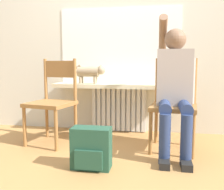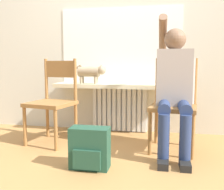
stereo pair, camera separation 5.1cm
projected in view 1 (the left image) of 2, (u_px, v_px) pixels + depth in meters
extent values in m
plane|color=#B27F47|center=(99.00, 164.00, 2.27)|extent=(12.00, 12.00, 0.00)
cube|color=beige|center=(120.00, 25.00, 3.31)|extent=(7.00, 0.06, 2.70)
cube|color=silver|center=(119.00, 109.00, 3.37)|extent=(0.70, 0.05, 0.57)
cube|color=silver|center=(94.00, 109.00, 3.38)|extent=(0.04, 0.03, 0.55)
cube|color=silver|center=(99.00, 109.00, 3.37)|extent=(0.04, 0.03, 0.55)
cube|color=silver|center=(104.00, 109.00, 3.36)|extent=(0.04, 0.03, 0.55)
cube|color=silver|center=(109.00, 109.00, 3.35)|extent=(0.04, 0.03, 0.55)
cube|color=silver|center=(114.00, 109.00, 3.34)|extent=(0.04, 0.03, 0.55)
cube|color=silver|center=(118.00, 110.00, 3.33)|extent=(0.04, 0.03, 0.55)
cube|color=silver|center=(123.00, 110.00, 3.32)|extent=(0.04, 0.03, 0.55)
cube|color=silver|center=(128.00, 110.00, 3.31)|extent=(0.04, 0.03, 0.55)
cube|color=silver|center=(133.00, 110.00, 3.30)|extent=(0.04, 0.03, 0.55)
cube|color=silver|center=(139.00, 110.00, 3.28)|extent=(0.04, 0.03, 0.55)
cube|color=silver|center=(144.00, 110.00, 3.27)|extent=(0.04, 0.03, 0.55)
cube|color=beige|center=(118.00, 86.00, 3.21)|extent=(1.58, 0.32, 0.05)
cube|color=white|center=(120.00, 46.00, 3.30)|extent=(1.52, 0.01, 0.94)
cube|color=#9E6B38|center=(50.00, 104.00, 2.82)|extent=(0.52, 0.52, 0.04)
cylinder|color=#9E6B38|center=(25.00, 127.00, 2.74)|extent=(0.04, 0.04, 0.42)
cylinder|color=#9E6B38|center=(56.00, 131.00, 2.59)|extent=(0.04, 0.04, 0.42)
cylinder|color=#9E6B38|center=(47.00, 120.00, 3.09)|extent=(0.04, 0.04, 0.42)
cylinder|color=#9E6B38|center=(76.00, 122.00, 2.95)|extent=(0.04, 0.04, 0.42)
cylinder|color=#9E6B38|center=(46.00, 79.00, 3.04)|extent=(0.04, 0.04, 0.47)
cylinder|color=#9E6B38|center=(75.00, 80.00, 2.89)|extent=(0.04, 0.04, 0.47)
cube|color=#9E6B38|center=(60.00, 69.00, 2.95)|extent=(0.39, 0.10, 0.19)
cube|color=#9E6B38|center=(174.00, 107.00, 2.59)|extent=(0.49, 0.49, 0.04)
cylinder|color=#9E6B38|center=(151.00, 133.00, 2.49)|extent=(0.04, 0.04, 0.42)
cylinder|color=#9E6B38|center=(193.00, 137.00, 2.38)|extent=(0.04, 0.04, 0.42)
cylinder|color=#9E6B38|center=(156.00, 124.00, 2.86)|extent=(0.04, 0.04, 0.42)
cylinder|color=#9E6B38|center=(193.00, 127.00, 2.75)|extent=(0.04, 0.04, 0.42)
cylinder|color=#9E6B38|center=(157.00, 80.00, 2.80)|extent=(0.04, 0.04, 0.47)
cylinder|color=#9E6B38|center=(195.00, 81.00, 2.69)|extent=(0.04, 0.04, 0.47)
cube|color=#9E6B38|center=(176.00, 70.00, 2.73)|extent=(0.40, 0.07, 0.19)
cylinder|color=navy|center=(165.00, 107.00, 2.43)|extent=(0.11, 0.41, 0.11)
cylinder|color=navy|center=(185.00, 107.00, 2.39)|extent=(0.11, 0.41, 0.11)
cylinder|color=navy|center=(165.00, 139.00, 2.26)|extent=(0.10, 0.10, 0.44)
cylinder|color=navy|center=(186.00, 140.00, 2.22)|extent=(0.10, 0.10, 0.44)
cube|color=black|center=(164.00, 163.00, 2.22)|extent=(0.09, 0.20, 0.06)
cube|color=black|center=(186.00, 164.00, 2.19)|extent=(0.09, 0.20, 0.06)
cube|color=#AD9E93|center=(174.00, 78.00, 2.58)|extent=(0.34, 0.20, 0.55)
sphere|color=#846047|center=(175.00, 39.00, 2.53)|extent=(0.21, 0.21, 0.21)
cylinder|color=#846047|center=(163.00, 36.00, 2.68)|extent=(0.08, 0.50, 0.38)
cylinder|color=#AD9E93|center=(191.00, 81.00, 2.52)|extent=(0.08, 0.08, 0.44)
cylinder|color=#9E896B|center=(88.00, 72.00, 3.21)|extent=(0.26, 0.12, 0.12)
sphere|color=#9E896B|center=(101.00, 70.00, 3.18)|extent=(0.10, 0.10, 0.10)
cone|color=#9E896B|center=(100.00, 66.00, 3.15)|extent=(0.04, 0.04, 0.04)
cone|color=#9E896B|center=(101.00, 66.00, 3.20)|extent=(0.04, 0.04, 0.04)
cylinder|color=#9E896B|center=(95.00, 80.00, 3.18)|extent=(0.03, 0.03, 0.09)
cylinder|color=#9E896B|center=(96.00, 80.00, 3.24)|extent=(0.03, 0.03, 0.09)
cylinder|color=#9E896B|center=(80.00, 80.00, 3.21)|extent=(0.03, 0.03, 0.09)
cylinder|color=#9E896B|center=(82.00, 80.00, 3.27)|extent=(0.03, 0.03, 0.09)
cylinder|color=#9E896B|center=(74.00, 69.00, 3.24)|extent=(0.17, 0.03, 0.12)
cube|color=#234C38|center=(91.00, 148.00, 2.17)|extent=(0.32, 0.16, 0.35)
cube|color=#234C38|center=(88.00, 160.00, 2.09)|extent=(0.23, 0.03, 0.16)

